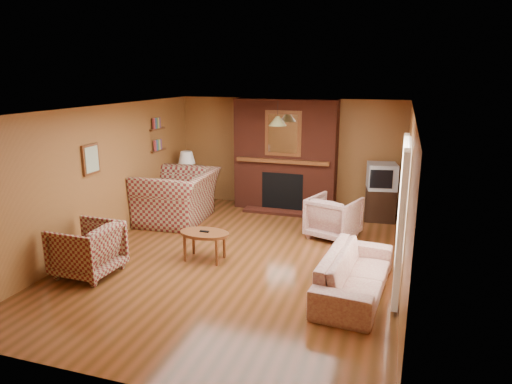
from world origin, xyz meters
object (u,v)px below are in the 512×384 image
(floral_armchair, at_px, (334,217))
(table_lamp, at_px, (187,164))
(tv_stand, at_px, (380,204))
(plaid_armchair, at_px, (87,249))
(plaid_loveseat, at_px, (178,196))
(floral_sofa, at_px, (355,273))
(coffee_table, at_px, (204,236))
(crt_tv, at_px, (382,176))
(side_table, at_px, (188,193))
(fireplace, at_px, (285,156))

(floral_armchair, relative_size, table_lamp, 1.35)
(table_lamp, distance_m, tv_stand, 4.22)
(plaid_armchair, distance_m, floral_armchair, 4.22)
(plaid_loveseat, distance_m, table_lamp, 1.10)
(plaid_armchair, bearing_deg, tv_stand, 137.40)
(plaid_armchair, bearing_deg, floral_sofa, 100.78)
(coffee_table, bearing_deg, plaid_armchair, -144.38)
(plaid_armchair, distance_m, coffee_table, 1.77)
(crt_tv, bearing_deg, floral_armchair, -119.30)
(plaid_loveseat, relative_size, crt_tv, 2.43)
(side_table, xyz_separation_m, tv_stand, (4.15, 0.35, 0.01))
(fireplace, bearing_deg, side_table, -165.71)
(plaid_armchair, bearing_deg, floral_armchair, 131.82)
(table_lamp, bearing_deg, floral_armchair, -16.22)
(tv_stand, bearing_deg, coffee_table, -135.04)
(floral_armchair, height_order, table_lamp, table_lamp)
(floral_armchair, height_order, tv_stand, floral_armchair)
(table_lamp, bearing_deg, plaid_loveseat, -75.47)
(crt_tv, bearing_deg, side_table, -175.26)
(fireplace, bearing_deg, coffee_table, -99.13)
(floral_armchair, relative_size, side_table, 1.32)
(fireplace, bearing_deg, floral_armchair, -49.52)
(plaid_loveseat, relative_size, plaid_armchair, 1.82)
(floral_armchair, distance_m, tv_stand, 1.54)
(plaid_armchair, height_order, coffee_table, plaid_armchair)
(floral_sofa, bearing_deg, plaid_armchair, 103.90)
(plaid_loveseat, xyz_separation_m, crt_tv, (3.90, 1.31, 0.40))
(floral_sofa, xyz_separation_m, tv_stand, (0.15, 3.45, 0.04))
(fireplace, bearing_deg, table_lamp, -165.71)
(plaid_loveseat, distance_m, tv_stand, 4.12)
(side_table, xyz_separation_m, crt_tv, (4.15, 0.34, 0.59))
(plaid_loveseat, height_order, floral_armchair, plaid_loveseat)
(side_table, distance_m, tv_stand, 4.16)
(fireplace, height_order, plaid_armchair, fireplace)
(plaid_armchair, xyz_separation_m, side_table, (-0.15, 3.69, -0.07))
(coffee_table, bearing_deg, crt_tv, 49.51)
(plaid_armchair, height_order, floral_sofa, plaid_armchair)
(fireplace, distance_m, floral_sofa, 4.20)
(fireplace, xyz_separation_m, crt_tv, (2.05, -0.19, -0.27))
(plaid_loveseat, bearing_deg, coffee_table, 34.74)
(plaid_armchair, distance_m, crt_tv, 5.70)
(coffee_table, xyz_separation_m, crt_tv, (2.56, 3.00, 0.51))
(coffee_table, relative_size, table_lamp, 1.31)
(fireplace, bearing_deg, plaid_armchair, -114.79)
(floral_sofa, distance_m, table_lamp, 5.11)
(floral_armchair, relative_size, tv_stand, 1.28)
(plaid_armchair, height_order, crt_tv, crt_tv)
(side_table, height_order, tv_stand, tv_stand)
(table_lamp, bearing_deg, coffee_table, -59.17)
(plaid_armchair, xyz_separation_m, tv_stand, (4.00, 4.04, -0.07))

